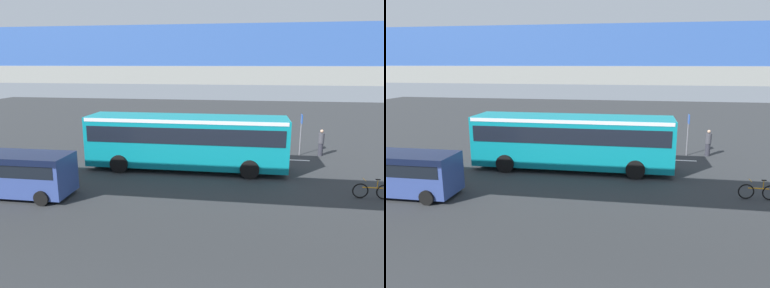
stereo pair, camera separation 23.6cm
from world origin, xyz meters
The scene contains 11 objects.
ground centered at (0.00, 0.00, 0.00)m, with size 80.00×80.00×0.00m, color #2D3033.
city_bus centered at (0.56, 0.55, 1.88)m, with size 11.54×2.85×3.15m.
parked_van centered at (7.52, 6.01, 1.18)m, with size 4.80×2.17×2.05m.
bicycle_orange centered at (-8.72, 3.94, 0.37)m, with size 1.77×0.44×0.96m.
pedestrian centered at (-7.91, -3.95, 0.89)m, with size 0.38×0.38×1.79m.
traffic_sign centered at (-6.53, -3.84, 1.89)m, with size 0.08×0.60×2.80m.
lane_dash_leftmost centered at (-6.00, -2.47, 0.00)m, with size 2.00×0.20×0.01m, color silver.
lane_dash_left centered at (-2.00, -2.47, 0.00)m, with size 2.00×0.20×0.01m, color silver.
lane_dash_centre centered at (2.00, -2.47, 0.00)m, with size 2.00×0.20×0.01m, color silver.
lane_dash_right centered at (6.00, -2.47, 0.00)m, with size 2.00×0.20×0.01m, color silver.
pedestrian_overpass centered at (0.00, 9.38, 5.39)m, with size 31.38×2.60×7.16m.
Camera 2 is at (-3.06, 20.50, 6.14)m, focal length 33.33 mm.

